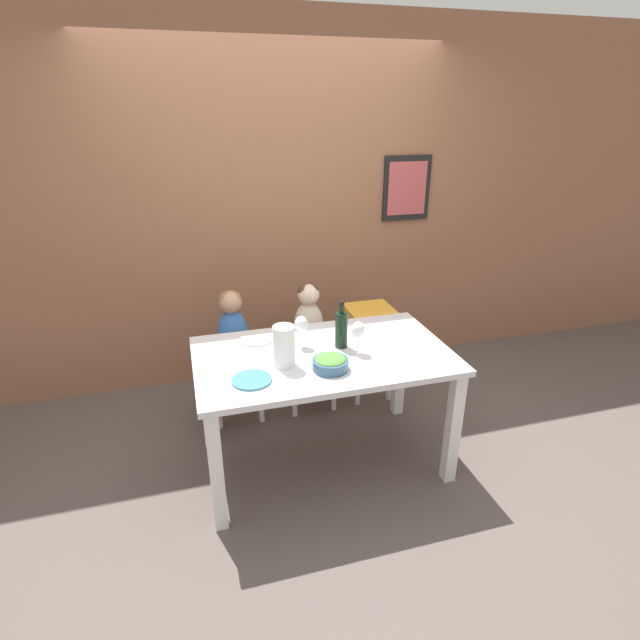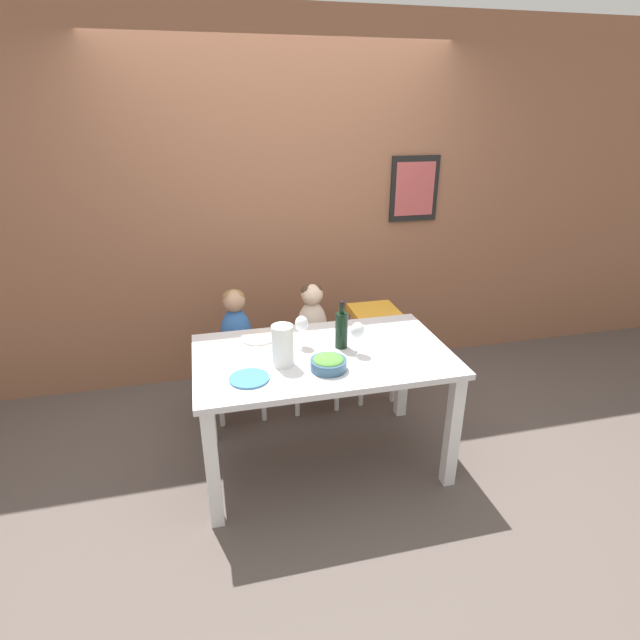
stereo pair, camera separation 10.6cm
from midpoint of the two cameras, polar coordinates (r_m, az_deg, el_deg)
ground_plane at (r=3.29m, az=1.24°, el=-15.66°), size 14.00×14.00×0.00m
wall_back at (r=3.87m, az=-3.46°, el=12.57°), size 10.00×0.09×2.70m
dining_table at (r=2.92m, az=1.34°, el=-5.72°), size 1.46×0.86×0.76m
chair_far_left at (r=3.57m, az=-8.45°, el=-5.16°), size 0.39×0.39×0.45m
chair_far_center at (r=3.64m, az=-0.04°, el=-4.27°), size 0.39×0.39×0.45m
chair_right_highchair at (r=3.70m, az=7.00°, el=-1.12°), size 0.33×0.33×0.71m
person_child_left at (r=3.43m, az=-8.76°, el=-0.42°), size 0.21×0.19×0.49m
person_child_center at (r=3.51m, az=-0.05°, el=0.40°), size 0.21×0.19×0.49m
wine_bottle at (r=2.90m, az=3.52°, el=-1.05°), size 0.07×0.07×0.29m
paper_towel_roll at (r=2.70m, az=-3.17°, el=-2.94°), size 0.12×0.12×0.23m
wine_glass_near at (r=2.83m, az=5.39°, el=-1.28°), size 0.08×0.08×0.19m
wine_glass_far at (r=2.90m, az=-1.08°, el=-0.51°), size 0.08×0.08×0.19m
salad_bowl_large at (r=2.68m, az=2.11°, el=-4.94°), size 0.20×0.20×0.08m
dinner_plate_front_left at (r=2.62m, az=-6.94°, el=-6.66°), size 0.21×0.21×0.01m
dinner_plate_back_left at (r=3.06m, az=-6.06°, el=-2.06°), size 0.21×0.21×0.01m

